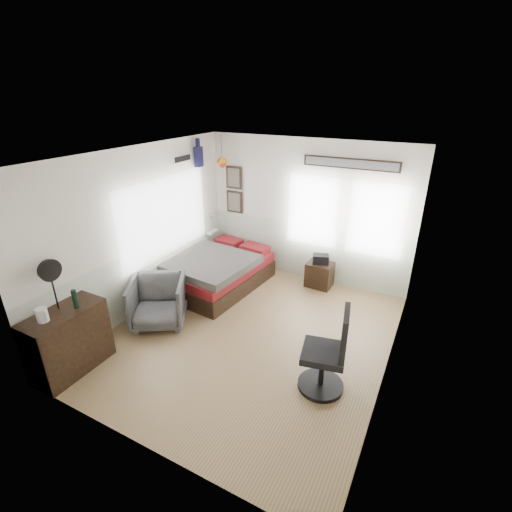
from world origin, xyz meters
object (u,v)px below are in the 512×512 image
Objects in this scene: nightstand at (320,275)px; task_chair at (328,358)px; armchair at (158,302)px; bed at (218,271)px; dresser at (69,341)px.

nightstand is 2.72m from task_chair.
armchair is 1.77× the size of nightstand.
task_chair reaches higher than armchair.
bed is 2.90m from dresser.
dresser is (-0.45, -2.87, 0.14)m from bed.
nightstand is at bearing 98.62° from task_chair.
armchair reaches higher than nightstand.
nightstand is (2.17, 3.76, -0.21)m from dresser.
bed is at bearing -150.38° from nightstand.
task_chair reaches higher than bed.
nightstand is at bearing 20.03° from armchair.
armchair is at bearing -126.35° from nightstand.
nightstand is at bearing 59.99° from dresser.
bed reaches higher than nightstand.
dresser is 3.36m from task_chair.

